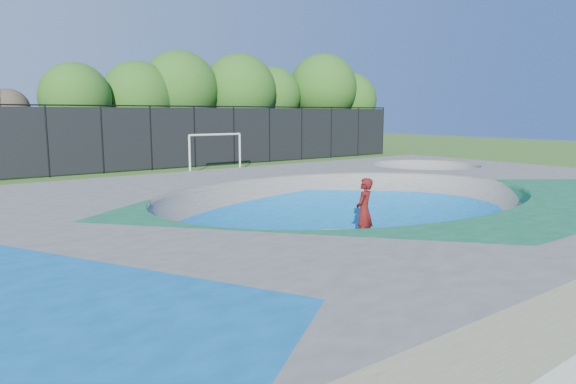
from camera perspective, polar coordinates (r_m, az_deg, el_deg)
name	(u,v)px	position (r m, az deg, el deg)	size (l,w,h in m)	color
ground	(350,246)	(14.06, 6.93, -5.99)	(120.00, 120.00, 0.00)	#37641B
skate_deck	(351,219)	(13.89, 6.99, -2.99)	(22.00, 14.00, 1.50)	gray
skater	(364,211)	(14.19, 8.46, -2.11)	(0.66, 0.44, 1.82)	#AA150D
skateboard	(363,243)	(14.38, 8.38, -5.58)	(0.78, 0.22, 0.05)	black
soccer_goal	(215,145)	(31.28, -8.07, 5.14)	(3.55, 0.12, 2.34)	silver
fence	(102,138)	(32.22, -19.96, 5.64)	(48.09, 0.09, 4.04)	black
treeline	(100,92)	(37.31, -20.21, 10.42)	(53.07, 7.25, 8.70)	#443222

